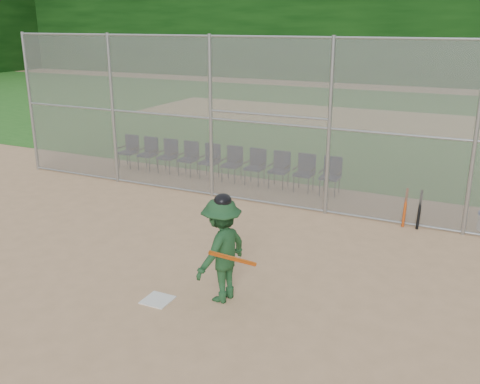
% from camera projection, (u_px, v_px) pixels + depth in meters
% --- Properties ---
extents(ground, '(100.00, 100.00, 0.00)m').
position_uv_depth(ground, '(173.00, 300.00, 8.59)').
color(ground, tan).
rests_on(ground, ground).
extents(grass_strip, '(100.00, 100.00, 0.00)m').
position_uv_depth(grass_strip, '(389.00, 121.00, 24.04)').
color(grass_strip, '#25631D').
rests_on(grass_strip, ground).
extents(dirt_patch_far, '(24.00, 24.00, 0.00)m').
position_uv_depth(dirt_patch_far, '(389.00, 121.00, 24.04)').
color(dirt_patch_far, tan).
rests_on(dirt_patch_far, ground).
extents(backstop_fence, '(16.09, 0.09, 4.00)m').
position_uv_depth(backstop_fence, '(287.00, 122.00, 12.26)').
color(backstop_fence, gray).
rests_on(backstop_fence, ground).
extents(home_plate, '(0.44, 0.44, 0.02)m').
position_uv_depth(home_plate, '(158.00, 300.00, 8.56)').
color(home_plate, silver).
rests_on(home_plate, ground).
extents(batter_at_plate, '(1.06, 1.34, 1.79)m').
position_uv_depth(batter_at_plate, '(222.00, 249.00, 8.37)').
color(batter_at_plate, '#1C4725').
rests_on(batter_at_plate, ground).
extents(spare_bats, '(0.36, 0.30, 0.84)m').
position_uv_depth(spare_bats, '(412.00, 208.00, 11.54)').
color(spare_bats, '#D84C14').
rests_on(spare_bats, ground).
extents(chair_0, '(0.54, 0.52, 0.96)m').
position_uv_depth(chair_0, '(128.00, 152.00, 16.32)').
color(chair_0, black).
rests_on(chair_0, ground).
extents(chair_1, '(0.54, 0.52, 0.96)m').
position_uv_depth(chair_1, '(147.00, 154.00, 16.03)').
color(chair_1, black).
rests_on(chair_1, ground).
extents(chair_2, '(0.54, 0.52, 0.96)m').
position_uv_depth(chair_2, '(167.00, 156.00, 15.74)').
color(chair_2, black).
rests_on(chair_2, ground).
extents(chair_3, '(0.54, 0.52, 0.96)m').
position_uv_depth(chair_3, '(188.00, 159.00, 15.45)').
color(chair_3, black).
rests_on(chair_3, ground).
extents(chair_4, '(0.54, 0.52, 0.96)m').
position_uv_depth(chair_4, '(209.00, 162.00, 15.15)').
color(chair_4, black).
rests_on(chair_4, ground).
extents(chair_5, '(0.54, 0.52, 0.96)m').
position_uv_depth(chair_5, '(231.00, 164.00, 14.86)').
color(chair_5, black).
rests_on(chair_5, ground).
extents(chair_6, '(0.54, 0.52, 0.96)m').
position_uv_depth(chair_6, '(255.00, 167.00, 14.57)').
color(chair_6, black).
rests_on(chair_6, ground).
extents(chair_7, '(0.54, 0.52, 0.96)m').
position_uv_depth(chair_7, '(279.00, 170.00, 14.28)').
color(chair_7, black).
rests_on(chair_7, ground).
extents(chair_8, '(0.54, 0.52, 0.96)m').
position_uv_depth(chair_8, '(304.00, 173.00, 13.98)').
color(chair_8, black).
rests_on(chair_8, ground).
extents(chair_9, '(0.54, 0.52, 0.96)m').
position_uv_depth(chair_9, '(330.00, 177.00, 13.69)').
color(chair_9, black).
rests_on(chair_9, ground).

